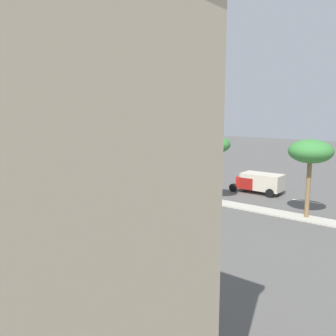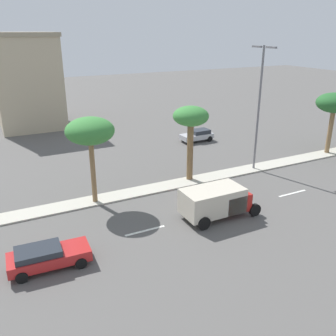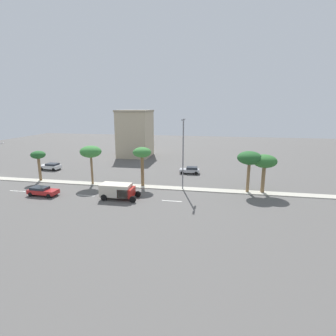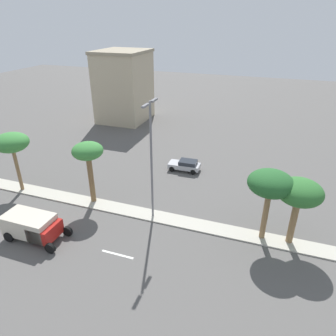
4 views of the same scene
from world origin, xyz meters
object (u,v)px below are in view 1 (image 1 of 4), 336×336
Objects in this scene: palm_tree_trailing at (88,142)px; box_truck at (259,182)px; palm_tree_front at (100,140)px; sedan_tan_near at (12,165)px; street_lamp_right at (163,133)px; palm_tree_center at (311,152)px; palm_tree_mid at (215,147)px; street_lamp_front at (44,133)px; sedan_silver_front at (86,205)px.

palm_tree_trailing is 1.07× the size of box_truck.
sedan_tan_near is (-2.71, 17.05, -4.56)m from palm_tree_front.
street_lamp_right reaches higher than palm_tree_trailing.
palm_tree_center is at bearing -85.84° from sedan_tan_near.
box_truck is (6.21, -8.36, -5.26)m from street_lamp_right.
palm_tree_center is 42.80m from sedan_tan_near.
street_lamp_right is at bearing 86.40° from palm_tree_mid.
palm_tree_front is 12.91m from street_lamp_front.
sedan_tan_near is at bearing 74.51° from sedan_silver_front.
palm_tree_center is at bearing -89.15° from palm_tree_front.
palm_tree_trailing is 2.26m from palm_tree_front.
box_truck reaches higher than sedan_silver_front.
street_lamp_front reaches higher than palm_tree_center.
sedan_tan_near is at bearing 94.16° from palm_tree_center.
palm_tree_trailing reaches higher than sedan_silver_front.
palm_tree_mid is at bearing 93.92° from palm_tree_center.
palm_tree_front is 1.16× the size of box_truck.
palm_tree_front is 10.08m from street_lamp_right.
street_lamp_right is at bearing -90.61° from street_lamp_front.
street_lamp_right is (0.21, -10.01, 1.20)m from palm_tree_front.
street_lamp_right reaches higher than palm_tree_center.
palm_tree_center reaches higher than sedan_silver_front.
palm_tree_mid is at bearing -90.74° from palm_tree_front.
palm_tree_center is 19.34m from sedan_silver_front.
palm_tree_center is 1.01× the size of palm_tree_mid.
palm_tree_mid is 34.20m from sedan_tan_near.
sedan_silver_front is (-10.18, -9.88, -4.56)m from palm_tree_front.
palm_tree_trailing is 16.24m from sedan_silver_front.
palm_tree_center is at bearing -90.11° from street_lamp_front.
sedan_silver_front is (-10.03, -12.10, -4.11)m from palm_tree_trailing.
box_truck is (6.63, -1.63, -4.20)m from palm_tree_mid.
sedan_tan_near is at bearing 99.82° from palm_tree_trailing.
box_truck is (5.96, -31.27, -4.40)m from street_lamp_front.
palm_tree_mid is at bearing 166.15° from box_truck.
street_lamp_front is 1.72× the size of box_truck.
palm_tree_front is 0.67× the size of street_lamp_front.
sedan_tan_near is (-3.09, 42.42, -4.82)m from palm_tree_center.
palm_tree_trailing is at bearing -80.18° from sedan_tan_near.
box_truck is at bearing -79.20° from street_lamp_front.
palm_tree_front is at bearing 91.18° from street_lamp_right.
street_lamp_right reaches higher than sedan_silver_front.
palm_tree_trailing is 0.93× the size of palm_tree_front.
street_lamp_right is at bearing 126.59° from box_truck.
sedan_silver_front is at bearing 145.49° from palm_tree_mid.
palm_tree_trailing is at bearing 89.78° from palm_tree_mid.
box_truck is (6.41, -18.37, -4.07)m from palm_tree_front.
street_lamp_front is at bearing 88.71° from palm_tree_mid.
street_lamp_front is at bearing 64.99° from sedan_silver_front.
street_lamp_front reaches higher than palm_tree_trailing.
sedan_tan_near is 36.58m from box_truck.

